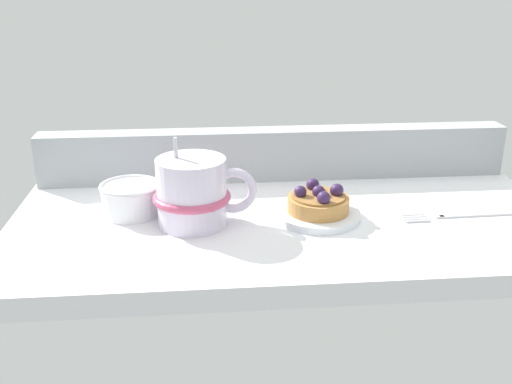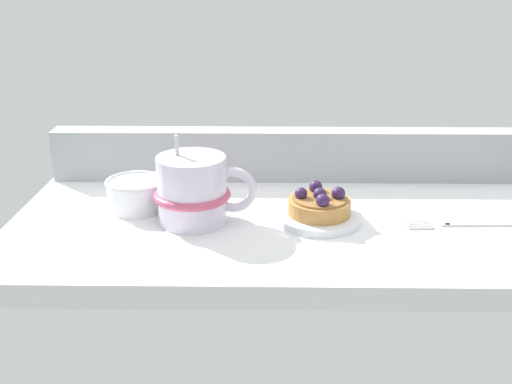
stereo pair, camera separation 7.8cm
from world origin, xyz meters
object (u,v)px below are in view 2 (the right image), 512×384
Objects in this scene: dessert_plate at (319,218)px; dessert_fork at (464,224)px; coffee_mug at (194,190)px; raspberry_tart at (319,204)px; sugar_bowl at (136,193)px.

dessert_fork is (19.22, -1.36, -0.19)cm from dessert_plate.
dessert_plate is 0.72× the size of dessert_fork.
dessert_fork is (35.94, -1.00, -4.18)cm from coffee_mug.
coffee_mug is (-16.73, -0.36, 2.00)cm from raspberry_tart.
dessert_fork is at bearing -4.05° from raspberry_tart.
dessert_fork is at bearing -1.60° from coffee_mug.
raspberry_tart is at bearing 1.22° from coffee_mug.
raspberry_tart is 0.52× the size of dessert_fork.
dessert_plate is at bearing 175.96° from dessert_fork.
dessert_plate is at bearing -8.85° from sugar_bowl.
dessert_fork is at bearing -6.80° from sugar_bowl.
dessert_plate is at bearing 1.22° from coffee_mug.
dessert_plate reaches higher than dessert_fork.
coffee_mug reaches higher than sugar_bowl.
raspberry_tart is at bearing -8.84° from sugar_bowl.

